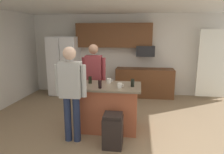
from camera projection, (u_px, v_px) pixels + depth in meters
floor at (116, 130)px, 4.21m from camera, size 7.04×7.04×0.00m
back_wall at (127, 55)px, 6.66m from camera, size 6.40×0.10×2.60m
french_door_window_panel at (213, 64)px, 5.96m from camera, size 0.90×0.06×2.00m
cabinet_run_upper at (114, 35)px, 6.39m from camera, size 2.40×0.38×0.75m
cabinet_run_lower at (144, 83)px, 6.44m from camera, size 1.80×0.63×0.90m
refrigerator at (65, 66)px, 6.60m from camera, size 0.92×0.76×1.89m
microwave_over_range at (145, 51)px, 6.26m from camera, size 0.56×0.40×0.32m
kitchen_island at (110, 107)px, 4.19m from camera, size 1.25×0.84×0.94m
person_elder_center at (71, 88)px, 3.59m from camera, size 0.57×0.23×1.75m
person_host_foreground at (94, 75)px, 4.80m from camera, size 0.57×0.23×1.73m
glass_short_whisky at (100, 84)px, 3.85m from camera, size 0.07×0.07×0.16m
mug_blue_stoneware at (120, 85)px, 3.90m from camera, size 0.13×0.09×0.09m
glass_pilsner at (90, 80)px, 4.25m from camera, size 0.07×0.07×0.15m
glass_dark_ale at (133, 83)px, 3.97m from camera, size 0.07×0.07×0.16m
mug_ceramic_white at (109, 81)px, 4.27m from camera, size 0.13×0.09×0.10m
trash_bin at (113, 131)px, 3.53m from camera, size 0.34×0.34×0.61m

